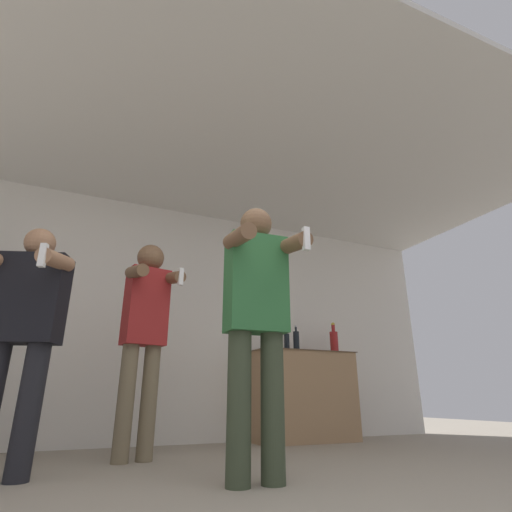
{
  "coord_description": "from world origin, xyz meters",
  "views": [
    {
      "loc": [
        -0.81,
        -1.43,
        0.45
      ],
      "look_at": [
        0.15,
        0.77,
        1.3
      ],
      "focal_mm": 28.0,
      "sensor_mm": 36.0,
      "label": 1
    }
  ],
  "objects_px": {
    "person_spectator_back": "(145,325)",
    "bottle_dark_rum": "(287,342)",
    "bottle_brown_liquor": "(265,341)",
    "bottle_red_label": "(296,341)",
    "person_man_side": "(23,323)",
    "person_woman_foreground": "(257,312)",
    "bottle_clear_vodka": "(334,341)"
  },
  "relations": [
    {
      "from": "bottle_red_label",
      "to": "person_spectator_back",
      "type": "height_order",
      "value": "person_spectator_back"
    },
    {
      "from": "bottle_brown_liquor",
      "to": "bottle_dark_rum",
      "type": "xyz_separation_m",
      "value": [
        0.27,
        0.0,
        0.01
      ]
    },
    {
      "from": "bottle_red_label",
      "to": "bottle_clear_vodka",
      "type": "bearing_deg",
      "value": 0.0
    },
    {
      "from": "person_spectator_back",
      "to": "bottle_dark_rum",
      "type": "bearing_deg",
      "value": 23.08
    },
    {
      "from": "person_spectator_back",
      "to": "person_man_side",
      "type": "bearing_deg",
      "value": -150.42
    },
    {
      "from": "bottle_red_label",
      "to": "person_woman_foreground",
      "type": "relative_size",
      "value": 0.18
    },
    {
      "from": "person_spectator_back",
      "to": "bottle_brown_liquor",
      "type": "bearing_deg",
      "value": 26.88
    },
    {
      "from": "bottle_dark_rum",
      "to": "bottle_clear_vodka",
      "type": "height_order",
      "value": "bottle_clear_vodka"
    },
    {
      "from": "bottle_clear_vodka",
      "to": "bottle_red_label",
      "type": "xyz_separation_m",
      "value": [
        -0.51,
        0.0,
        -0.03
      ]
    },
    {
      "from": "bottle_red_label",
      "to": "person_man_side",
      "type": "height_order",
      "value": "person_man_side"
    },
    {
      "from": "bottle_clear_vodka",
      "to": "person_woman_foreground",
      "type": "xyz_separation_m",
      "value": [
        -1.81,
        -1.84,
        -0.14
      ]
    },
    {
      "from": "bottle_clear_vodka",
      "to": "person_woman_foreground",
      "type": "distance_m",
      "value": 2.58
    },
    {
      "from": "person_woman_foreground",
      "to": "person_spectator_back",
      "type": "xyz_separation_m",
      "value": [
        -0.5,
        1.13,
        0.06
      ]
    },
    {
      "from": "bottle_dark_rum",
      "to": "person_woman_foreground",
      "type": "height_order",
      "value": "person_woman_foreground"
    },
    {
      "from": "person_man_side",
      "to": "person_spectator_back",
      "type": "bearing_deg",
      "value": 29.58
    },
    {
      "from": "bottle_clear_vodka",
      "to": "person_spectator_back",
      "type": "distance_m",
      "value": 2.41
    },
    {
      "from": "bottle_brown_liquor",
      "to": "bottle_red_label",
      "type": "bearing_deg",
      "value": 0.0
    },
    {
      "from": "bottle_dark_rum",
      "to": "bottle_brown_liquor",
      "type": "bearing_deg",
      "value": 180.0
    },
    {
      "from": "bottle_clear_vodka",
      "to": "person_woman_foreground",
      "type": "bearing_deg",
      "value": -134.54
    },
    {
      "from": "bottle_dark_rum",
      "to": "person_woman_foreground",
      "type": "xyz_separation_m",
      "value": [
        -1.17,
        -1.84,
        -0.1
      ]
    },
    {
      "from": "bottle_dark_rum",
      "to": "person_woman_foreground",
      "type": "relative_size",
      "value": 0.17
    },
    {
      "from": "bottle_dark_rum",
      "to": "bottle_red_label",
      "type": "xyz_separation_m",
      "value": [
        0.12,
        0.0,
        0.02
      ]
    },
    {
      "from": "person_woman_foreground",
      "to": "bottle_brown_liquor",
      "type": "bearing_deg",
      "value": 63.7
    },
    {
      "from": "bottle_dark_rum",
      "to": "person_man_side",
      "type": "height_order",
      "value": "person_man_side"
    },
    {
      "from": "bottle_red_label",
      "to": "person_spectator_back",
      "type": "distance_m",
      "value": 1.93
    },
    {
      "from": "bottle_dark_rum",
      "to": "person_spectator_back",
      "type": "xyz_separation_m",
      "value": [
        -1.67,
        -0.71,
        -0.04
      ]
    },
    {
      "from": "person_spectator_back",
      "to": "person_woman_foreground",
      "type": "bearing_deg",
      "value": -66.24
    },
    {
      "from": "bottle_clear_vodka",
      "to": "person_spectator_back",
      "type": "bearing_deg",
      "value": -162.84
    },
    {
      "from": "bottle_clear_vodka",
      "to": "bottle_red_label",
      "type": "bearing_deg",
      "value": 180.0
    },
    {
      "from": "bottle_red_label",
      "to": "person_spectator_back",
      "type": "relative_size",
      "value": 0.17
    },
    {
      "from": "person_spectator_back",
      "to": "bottle_clear_vodka",
      "type": "bearing_deg",
      "value": 17.16
    },
    {
      "from": "bottle_brown_liquor",
      "to": "person_spectator_back",
      "type": "bearing_deg",
      "value": -153.12
    }
  ]
}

